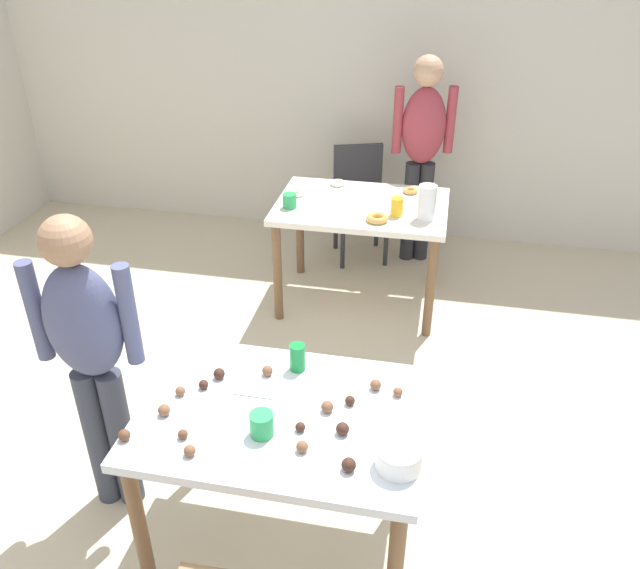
# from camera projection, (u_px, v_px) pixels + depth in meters

# --- Properties ---
(ground_plane) EXTENTS (6.40, 6.40, 0.00)m
(ground_plane) POSITION_uv_depth(u_px,v_px,m) (292.00, 520.00, 2.97)
(ground_plane) COLOR beige
(wall_back) EXTENTS (6.40, 0.10, 2.60)m
(wall_back) POSITION_uv_depth(u_px,v_px,m) (386.00, 76.00, 5.01)
(wall_back) COLOR beige
(wall_back) RESTS_ON ground_plane
(dining_table_near) EXTENTS (1.11, 0.79, 0.75)m
(dining_table_near) POSITION_uv_depth(u_px,v_px,m) (283.00, 432.00, 2.55)
(dining_table_near) COLOR silver
(dining_table_near) RESTS_ON ground_plane
(dining_table_far) EXTENTS (1.12, 0.78, 0.75)m
(dining_table_far) POSITION_uv_depth(u_px,v_px,m) (361.00, 218.00, 4.30)
(dining_table_far) COLOR silver
(dining_table_far) RESTS_ON ground_plane
(chair_far_table) EXTENTS (0.51, 0.51, 0.87)m
(chair_far_table) POSITION_uv_depth(u_px,v_px,m) (360.00, 195.00, 5.02)
(chair_far_table) COLOR #2D2D33
(chair_far_table) RESTS_ON ground_plane
(person_girl_near) EXTENTS (0.46, 0.24, 1.47)m
(person_girl_near) POSITION_uv_depth(u_px,v_px,m) (89.00, 348.00, 2.65)
(person_girl_near) COLOR #383D4C
(person_girl_near) RESTS_ON ground_plane
(person_adult_far) EXTENTS (0.45, 0.27, 1.57)m
(person_adult_far) POSITION_uv_depth(u_px,v_px,m) (422.00, 143.00, 4.71)
(person_adult_far) COLOR #28282D
(person_adult_far) RESTS_ON ground_plane
(mixing_bowl) EXTENTS (0.16, 0.16, 0.09)m
(mixing_bowl) POSITION_uv_depth(u_px,v_px,m) (399.00, 457.00, 2.23)
(mixing_bowl) COLOR white
(mixing_bowl) RESTS_ON dining_table_near
(soda_can) EXTENTS (0.07, 0.07, 0.12)m
(soda_can) POSITION_uv_depth(u_px,v_px,m) (296.00, 357.00, 2.70)
(soda_can) COLOR #198438
(soda_can) RESTS_ON dining_table_near
(fork_near) EXTENTS (0.17, 0.02, 0.01)m
(fork_near) POSITION_uv_depth(u_px,v_px,m) (252.00, 395.00, 2.58)
(fork_near) COLOR silver
(fork_near) RESTS_ON dining_table_near
(cup_near_0) EXTENTS (0.09, 0.09, 0.10)m
(cup_near_0) POSITION_uv_depth(u_px,v_px,m) (262.00, 424.00, 2.37)
(cup_near_0) COLOR green
(cup_near_0) RESTS_ON dining_table_near
(cake_ball_0) EXTENTS (0.05, 0.05, 0.05)m
(cake_ball_0) POSITION_uv_depth(u_px,v_px,m) (376.00, 385.00, 2.60)
(cake_ball_0) COLOR brown
(cake_ball_0) RESTS_ON dining_table_near
(cake_ball_1) EXTENTS (0.04, 0.04, 0.04)m
(cake_ball_1) POSITION_uv_depth(u_px,v_px,m) (183.00, 434.00, 2.37)
(cake_ball_1) COLOR brown
(cake_ball_1) RESTS_ON dining_table_near
(cake_ball_2) EXTENTS (0.05, 0.05, 0.05)m
(cake_ball_2) POSITION_uv_depth(u_px,v_px,m) (219.00, 374.00, 2.66)
(cake_ball_2) COLOR #3D2319
(cake_ball_2) RESTS_ON dining_table_near
(cake_ball_3) EXTENTS (0.05, 0.05, 0.05)m
(cake_ball_3) POSITION_uv_depth(u_px,v_px,m) (327.00, 407.00, 2.49)
(cake_ball_3) COLOR brown
(cake_ball_3) RESTS_ON dining_table_near
(cake_ball_4) EXTENTS (0.05, 0.05, 0.05)m
(cake_ball_4) POSITION_uv_depth(u_px,v_px,m) (164.00, 410.00, 2.47)
(cake_ball_4) COLOR brown
(cake_ball_4) RESTS_ON dining_table_near
(cake_ball_5) EXTENTS (0.05, 0.05, 0.05)m
(cake_ball_5) POSITION_uv_depth(u_px,v_px,m) (349.00, 465.00, 2.23)
(cake_ball_5) COLOR #3D2319
(cake_ball_5) RESTS_ON dining_table_near
(cake_ball_6) EXTENTS (0.04, 0.04, 0.04)m
(cake_ball_6) POSITION_uv_depth(u_px,v_px,m) (398.00, 392.00, 2.57)
(cake_ball_6) COLOR brown
(cake_ball_6) RESTS_ON dining_table_near
(cake_ball_7) EXTENTS (0.05, 0.05, 0.05)m
(cake_ball_7) POSITION_uv_depth(u_px,v_px,m) (343.00, 429.00, 2.38)
(cake_ball_7) COLOR #3D2319
(cake_ball_7) RESTS_ON dining_table_near
(cake_ball_8) EXTENTS (0.05, 0.05, 0.05)m
(cake_ball_8) POSITION_uv_depth(u_px,v_px,m) (267.00, 371.00, 2.68)
(cake_ball_8) COLOR brown
(cake_ball_8) RESTS_ON dining_table_near
(cake_ball_9) EXTENTS (0.04, 0.04, 0.04)m
(cake_ball_9) POSITION_uv_depth(u_px,v_px,m) (180.00, 391.00, 2.57)
(cake_ball_9) COLOR brown
(cake_ball_9) RESTS_ON dining_table_near
(cake_ball_10) EXTENTS (0.04, 0.04, 0.04)m
(cake_ball_10) POSITION_uv_depth(u_px,v_px,m) (302.00, 447.00, 2.31)
(cake_ball_10) COLOR brown
(cake_ball_10) RESTS_ON dining_table_near
(cake_ball_11) EXTENTS (0.04, 0.04, 0.04)m
(cake_ball_11) POSITION_uv_depth(u_px,v_px,m) (190.00, 451.00, 2.29)
(cake_ball_11) COLOR brown
(cake_ball_11) RESTS_ON dining_table_near
(cake_ball_12) EXTENTS (0.04, 0.04, 0.04)m
(cake_ball_12) POSITION_uv_depth(u_px,v_px,m) (124.00, 435.00, 2.36)
(cake_ball_12) COLOR brown
(cake_ball_12) RESTS_ON dining_table_near
(cake_ball_13) EXTENTS (0.04, 0.04, 0.04)m
(cake_ball_13) POSITION_uv_depth(u_px,v_px,m) (350.00, 401.00, 2.53)
(cake_ball_13) COLOR #3D2319
(cake_ball_13) RESTS_ON dining_table_near
(cake_ball_14) EXTENTS (0.04, 0.04, 0.04)m
(cake_ball_14) POSITION_uv_depth(u_px,v_px,m) (204.00, 385.00, 2.61)
(cake_ball_14) COLOR #3D2319
(cake_ball_14) RESTS_ON dining_table_near
(cake_ball_15) EXTENTS (0.04, 0.04, 0.04)m
(cake_ball_15) POSITION_uv_depth(u_px,v_px,m) (300.00, 427.00, 2.40)
(cake_ball_15) COLOR #3D2319
(cake_ball_15) RESTS_ON dining_table_near
(pitcher_far) EXTENTS (0.11, 0.11, 0.22)m
(pitcher_far) POSITION_uv_depth(u_px,v_px,m) (427.00, 202.00, 3.98)
(pitcher_far) COLOR white
(pitcher_far) RESTS_ON dining_table_far
(cup_far_0) EXTENTS (0.09, 0.09, 0.09)m
(cup_far_0) POSITION_uv_depth(u_px,v_px,m) (290.00, 201.00, 4.17)
(cup_far_0) COLOR green
(cup_far_0) RESTS_ON dining_table_far
(cup_far_1) EXTENTS (0.08, 0.08, 0.12)m
(cup_far_1) POSITION_uv_depth(u_px,v_px,m) (397.00, 207.00, 4.05)
(cup_far_1) COLOR yellow
(cup_far_1) RESTS_ON dining_table_far
(donut_far_0) EXTENTS (0.10, 0.10, 0.03)m
(donut_far_0) POSITION_uv_depth(u_px,v_px,m) (410.00, 191.00, 4.39)
(donut_far_0) COLOR gold
(donut_far_0) RESTS_ON dining_table_far
(donut_far_1) EXTENTS (0.14, 0.14, 0.04)m
(donut_far_1) POSITION_uv_depth(u_px,v_px,m) (377.00, 218.00, 4.00)
(donut_far_1) COLOR gold
(donut_far_1) RESTS_ON dining_table_far
(donut_far_2) EXTENTS (0.10, 0.10, 0.03)m
(donut_far_2) POSITION_uv_depth(u_px,v_px,m) (297.00, 193.00, 4.35)
(donut_far_2) COLOR white
(donut_far_2) RESTS_ON dining_table_far
(donut_far_3) EXTENTS (0.11, 0.11, 0.03)m
(donut_far_3) POSITION_uv_depth(u_px,v_px,m) (338.00, 183.00, 4.52)
(donut_far_3) COLOR white
(donut_far_3) RESTS_ON dining_table_far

